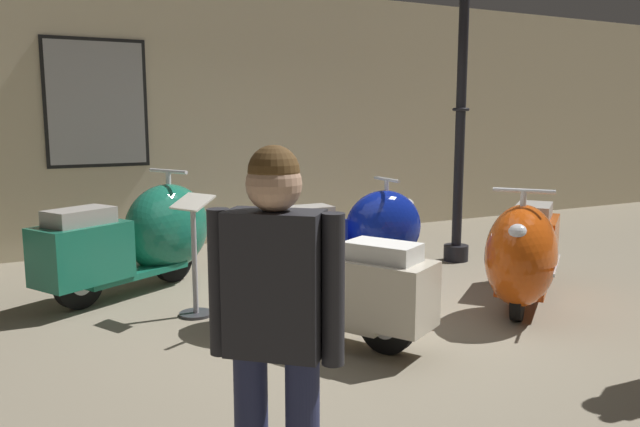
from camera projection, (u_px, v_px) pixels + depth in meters
The scene contains 9 objects.
ground_plane at pixel (359, 325), 5.00m from camera, with size 60.00×60.00×0.00m, color gray.
showroom_back_wall at pixel (196, 116), 7.96m from camera, with size 18.00×0.63×3.27m.
scooter_0 at pixel (144, 237), 5.95m from camera, with size 1.87×1.35×1.13m.
scooter_1 at pixel (309, 275), 4.71m from camera, with size 1.23×1.70×1.03m.
scooter_2 at pixel (361, 233), 6.39m from camera, with size 1.67×0.55×1.02m.
scooter_3 at pixel (525, 253), 5.36m from camera, with size 1.69×1.49×1.08m.
lamppost at pixel (461, 114), 6.97m from camera, with size 0.28×0.28×3.22m.
visitor_0 at pixel (276, 321), 2.34m from camera, with size 0.42×0.39×1.55m.
info_stanchion at pixel (195, 266), 5.18m from camera, with size 0.34×0.39×1.01m.
Camera 1 is at (-2.49, -4.11, 1.66)m, focal length 35.26 mm.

